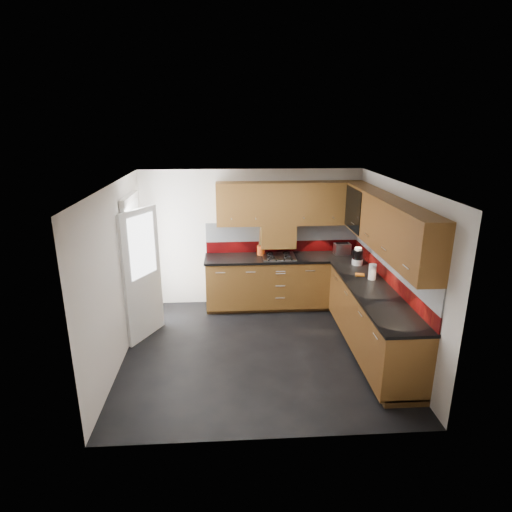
{
  "coord_description": "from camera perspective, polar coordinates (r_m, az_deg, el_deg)",
  "views": [
    {
      "loc": [
        -0.39,
        -5.46,
        3.19
      ],
      "look_at": [
        0.0,
        0.65,
        1.23
      ],
      "focal_mm": 30.0,
      "sensor_mm": 36.0,
      "label": 1
    }
  ],
  "objects": [
    {
      "name": "glass_cabinet",
      "position": [
        6.98,
        13.96,
        6.28
      ],
      "size": [
        0.32,
        0.8,
        0.66
      ],
      "color": "black",
      "rests_on": "room"
    },
    {
      "name": "countertop",
      "position": [
        6.73,
        8.93,
        -2.21
      ],
      "size": [
        2.72,
        3.22,
        0.04
      ],
      "color": "black",
      "rests_on": "base_cabinets"
    },
    {
      "name": "back_door",
      "position": [
        6.72,
        -15.44,
        -1.65
      ],
      "size": [
        0.42,
        1.19,
        2.04
      ],
      "color": "white",
      "rests_on": "room"
    },
    {
      "name": "utensil_pot",
      "position": [
        7.43,
        0.64,
        0.93
      ],
      "size": [
        0.13,
        0.13,
        0.47
      ],
      "color": "#E35015",
      "rests_on": "countertop"
    },
    {
      "name": "room",
      "position": [
        5.73,
        0.37,
        0.58
      ],
      "size": [
        4.0,
        3.8,
        2.64
      ],
      "color": "black"
    },
    {
      "name": "extractor_hood",
      "position": [
        7.4,
        2.95,
        2.75
      ],
      "size": [
        0.6,
        0.33,
        0.4
      ],
      "primitive_type": "cube",
      "color": "brown",
      "rests_on": "room"
    },
    {
      "name": "gas_hob",
      "position": [
        7.33,
        3.06,
        -0.04
      ],
      "size": [
        0.56,
        0.49,
        0.04
      ],
      "color": "silver",
      "rests_on": "countertop"
    },
    {
      "name": "paper_towel",
      "position": [
        6.51,
        15.26,
        -2.05
      ],
      "size": [
        0.11,
        0.11,
        0.23
      ],
      "primitive_type": "cylinder",
      "rotation": [
        0.0,
        0.0,
        -0.02
      ],
      "color": "white",
      "rests_on": "countertop"
    },
    {
      "name": "upper_cabinets",
      "position": [
        6.59,
        10.66,
        5.6
      ],
      "size": [
        2.5,
        3.2,
        0.72
      ],
      "color": "brown",
      "rests_on": "room"
    },
    {
      "name": "base_cabinets",
      "position": [
        6.92,
        8.82,
        -5.92
      ],
      "size": [
        2.7,
        3.2,
        0.95
      ],
      "color": "brown",
      "rests_on": "room"
    },
    {
      "name": "orange_cloth",
      "position": [
        6.67,
        13.68,
        -2.45
      ],
      "size": [
        0.16,
        0.14,
        0.01
      ],
      "primitive_type": "cube",
      "rotation": [
        0.0,
        0.0,
        -0.25
      ],
      "color": "orange",
      "rests_on": "countertop"
    },
    {
      "name": "backsplash",
      "position": [
        6.89,
        10.45,
        0.74
      ],
      "size": [
        2.7,
        3.2,
        0.54
      ],
      "color": "#65090B",
      "rests_on": "countertop"
    },
    {
      "name": "toaster",
      "position": [
        7.61,
        11.42,
        0.95
      ],
      "size": [
        0.29,
        0.19,
        0.2
      ],
      "color": "silver",
      "rests_on": "countertop"
    },
    {
      "name": "food_processor",
      "position": [
        7.1,
        13.4,
        -0.11
      ],
      "size": [
        0.17,
        0.17,
        0.29
      ],
      "color": "white",
      "rests_on": "countertop"
    }
  ]
}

